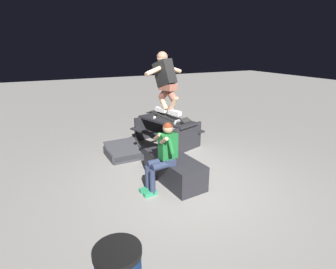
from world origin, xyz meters
The scene contains 7 objects.
ground_plane centered at (0.00, 0.00, 0.00)m, with size 40.00×40.00×0.00m, color gray.
ledge_box_main centered at (0.26, 0.13, 0.26)m, with size 1.52×0.63×0.52m, color #28282D.
person_sitting_on_ledge centered at (0.03, 0.48, 0.76)m, with size 0.60×0.77×1.36m.
skateboard centered at (0.19, 0.30, 1.42)m, with size 1.03×0.53×0.14m.
skater_airborne centered at (0.24, 0.32, 2.11)m, with size 0.63×0.86×1.12m.
kicker_ramp centered at (1.97, 0.68, 0.07)m, with size 0.95×0.92×0.42m.
picnic_table_back centered at (2.29, -0.69, 0.50)m, with size 2.04×1.82×0.75m.
Camera 1 is at (-4.21, 2.42, 2.70)m, focal length 28.29 mm.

